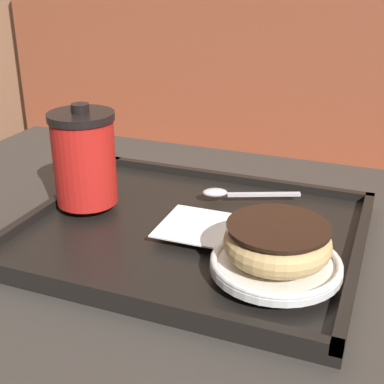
{
  "coord_description": "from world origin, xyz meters",
  "views": [
    {
      "loc": [
        0.24,
        -0.55,
        1.04
      ],
      "look_at": [
        0.02,
        0.01,
        0.78
      ],
      "focal_mm": 50.0,
      "sensor_mm": 36.0,
      "label": 1
    }
  ],
  "objects": [
    {
      "name": "booth_bench",
      "position": [
        -0.17,
        0.87,
        0.32
      ],
      "size": [
        1.68,
        0.44,
        1.0
      ],
      "color": "brown",
      "rests_on": "ground_plane"
    },
    {
      "name": "cafe_table",
      "position": [
        0.0,
        0.0,
        0.56
      ],
      "size": [
        0.96,
        0.71,
        0.71
      ],
      "color": "#38332D",
      "rests_on": "ground_plane"
    },
    {
      "name": "serving_tray",
      "position": [
        0.02,
        0.01,
        0.72
      ],
      "size": [
        0.42,
        0.36,
        0.02
      ],
      "color": "black",
      "rests_on": "cafe_table"
    },
    {
      "name": "napkin_paper",
      "position": [
        0.04,
        0.0,
        0.74
      ],
      "size": [
        0.11,
        0.1,
        0.0
      ],
      "rotation": [
        0.0,
        0.0,
        0.01
      ],
      "color": "white",
      "rests_on": "serving_tray"
    },
    {
      "name": "coffee_cup_front",
      "position": [
        -0.13,
        0.02,
        0.8
      ],
      "size": [
        0.09,
        0.09,
        0.14
      ],
      "color": "red",
      "rests_on": "serving_tray"
    },
    {
      "name": "plate_with_chocolate_donut",
      "position": [
        0.15,
        -0.06,
        0.75
      ],
      "size": [
        0.14,
        0.14,
        0.01
      ],
      "color": "white",
      "rests_on": "serving_tray"
    },
    {
      "name": "donut_chocolate_glazed",
      "position": [
        0.15,
        -0.06,
        0.77
      ],
      "size": [
        0.11,
        0.11,
        0.04
      ],
      "color": "#DBB270",
      "rests_on": "plate_with_chocolate_donut"
    },
    {
      "name": "spoon",
      "position": [
        0.04,
        0.1,
        0.74
      ],
      "size": [
        0.13,
        0.07,
        0.01
      ],
      "rotation": [
        0.0,
        0.0,
        3.54
      ],
      "color": "silver",
      "rests_on": "serving_tray"
    }
  ]
}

